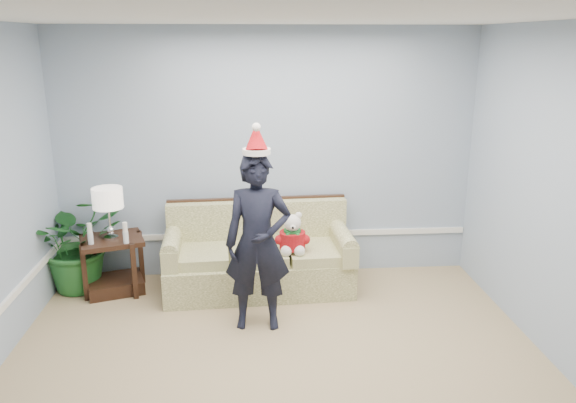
# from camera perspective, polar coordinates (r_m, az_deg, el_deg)

# --- Properties ---
(room_shell) EXTENTS (4.54, 5.04, 2.74)m
(room_shell) POSITION_cam_1_polar(r_m,az_deg,el_deg) (3.66, -0.64, -3.06)
(room_shell) COLOR tan
(room_shell) RESTS_ON ground
(wainscot_trim) EXTENTS (4.49, 4.99, 0.06)m
(wainscot_trim) POSITION_cam_1_polar(r_m,az_deg,el_deg) (5.17, -14.75, -8.43)
(wainscot_trim) COLOR white
(wainscot_trim) RESTS_ON room_shell
(sofa) EXTENTS (1.97, 0.92, 0.91)m
(sofa) POSITION_cam_1_polar(r_m,az_deg,el_deg) (5.97, -3.03, -5.82)
(sofa) COLOR brown
(sofa) RESTS_ON room_shell
(side_table) EXTENTS (0.74, 0.67, 0.59)m
(side_table) POSITION_cam_1_polar(r_m,az_deg,el_deg) (6.18, -17.23, -6.71)
(side_table) COLOR #311E12
(side_table) RESTS_ON room_shell
(table_lamp) EXTENTS (0.30, 0.30, 0.54)m
(table_lamp) POSITION_cam_1_polar(r_m,az_deg,el_deg) (5.91, -17.84, 0.12)
(table_lamp) COLOR silver
(table_lamp) RESTS_ON side_table
(candle_pair) EXTENTS (0.40, 0.06, 0.22)m
(candle_pair) POSITION_cam_1_polar(r_m,az_deg,el_deg) (5.87, -17.83, -3.16)
(candle_pair) COLOR silver
(candle_pair) RESTS_ON side_table
(houseplant) EXTENTS (1.22, 1.19, 1.03)m
(houseplant) POSITION_cam_1_polar(r_m,az_deg,el_deg) (6.27, -20.58, -3.89)
(houseplant) COLOR #1F5E24
(houseplant) RESTS_ON room_shell
(man) EXTENTS (0.61, 0.42, 1.62)m
(man) POSITION_cam_1_polar(r_m,az_deg,el_deg) (5.02, -3.07, -4.20)
(man) COLOR black
(man) RESTS_ON room_shell
(santa_hat) EXTENTS (0.25, 0.28, 0.29)m
(santa_hat) POSITION_cam_1_polar(r_m,az_deg,el_deg) (4.79, -3.24, 6.28)
(santa_hat) COLOR white
(santa_hat) RESTS_ON man
(teddy_bear) EXTENTS (0.27, 0.31, 0.43)m
(teddy_bear) POSITION_cam_1_polar(r_m,az_deg,el_deg) (5.67, 0.45, -3.70)
(teddy_bear) COLOR white
(teddy_bear) RESTS_ON sofa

